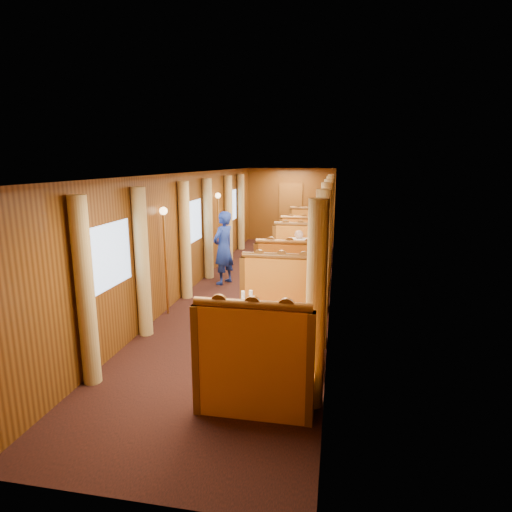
% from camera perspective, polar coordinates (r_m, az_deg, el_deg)
% --- Properties ---
extents(floor, '(3.00, 12.00, 0.01)m').
position_cam_1_polar(floor, '(9.29, 0.55, -4.54)').
color(floor, black).
rests_on(floor, ground).
extents(ceiling, '(3.00, 12.00, 0.01)m').
position_cam_1_polar(ceiling, '(8.88, 0.58, 11.07)').
color(ceiling, silver).
rests_on(ceiling, wall_left).
extents(wall_far, '(3.00, 0.01, 2.50)m').
position_cam_1_polar(wall_far, '(14.90, 4.65, 6.78)').
color(wall_far, brown).
rests_on(wall_far, floor).
extents(wall_near, '(3.00, 0.01, 2.50)m').
position_cam_1_polar(wall_near, '(3.48, -17.57, -13.12)').
color(wall_near, brown).
rests_on(wall_near, floor).
extents(wall_left, '(0.01, 12.00, 2.50)m').
position_cam_1_polar(wall_left, '(9.38, -8.51, 3.33)').
color(wall_left, brown).
rests_on(wall_left, floor).
extents(wall_right, '(0.01, 12.00, 2.50)m').
position_cam_1_polar(wall_right, '(8.87, 10.16, 2.75)').
color(wall_right, brown).
rests_on(wall_right, floor).
extents(doorway_far, '(0.80, 0.04, 2.00)m').
position_cam_1_polar(doorway_far, '(14.89, 4.62, 5.82)').
color(doorway_far, brown).
rests_on(doorway_far, floor).
extents(table_near, '(1.05, 0.72, 0.75)m').
position_cam_1_polar(table_near, '(5.80, 1.78, -11.37)').
color(table_near, white).
rests_on(table_near, floor).
extents(banquette_near_fwd, '(1.30, 0.55, 1.34)m').
position_cam_1_polar(banquette_near_fwd, '(4.88, -0.13, -15.59)').
color(banquette_near_fwd, '#BB4B14').
rests_on(banquette_near_fwd, floor).
extents(banquette_near_aft, '(1.30, 0.55, 1.34)m').
position_cam_1_polar(banquette_near_aft, '(6.71, 3.14, -7.53)').
color(banquette_near_aft, '#BB4B14').
rests_on(banquette_near_aft, floor).
extents(table_mid, '(1.05, 0.72, 0.75)m').
position_cam_1_polar(table_mid, '(9.09, 5.21, -2.52)').
color(table_mid, white).
rests_on(table_mid, floor).
extents(banquette_mid_fwd, '(1.30, 0.55, 1.34)m').
position_cam_1_polar(banquette_mid_fwd, '(8.10, 4.52, -4.02)').
color(banquette_mid_fwd, '#BB4B14').
rests_on(banquette_mid_fwd, floor).
extents(banquette_mid_aft, '(1.30, 0.55, 1.34)m').
position_cam_1_polar(banquette_mid_aft, '(10.06, 5.78, -0.78)').
color(banquette_mid_aft, '#BB4B14').
rests_on(banquette_mid_aft, floor).
extents(table_far, '(1.05, 0.72, 0.75)m').
position_cam_1_polar(table_far, '(12.49, 6.78, 1.58)').
color(table_far, white).
rests_on(table_far, floor).
extents(banquette_far_fwd, '(1.30, 0.55, 1.34)m').
position_cam_1_polar(banquette_far_fwd, '(11.49, 6.43, 0.88)').
color(banquette_far_fwd, '#BB4B14').
rests_on(banquette_far_fwd, floor).
extents(banquette_far_aft, '(1.30, 0.55, 1.34)m').
position_cam_1_polar(banquette_far_aft, '(13.48, 7.09, 2.58)').
color(banquette_far_aft, '#BB4B14').
rests_on(banquette_far_aft, floor).
extents(tea_tray, '(0.38, 0.31, 0.01)m').
position_cam_1_polar(tea_tray, '(5.61, 0.61, -8.00)').
color(tea_tray, silver).
rests_on(tea_tray, table_near).
extents(teapot_left, '(0.22, 0.20, 0.15)m').
position_cam_1_polar(teapot_left, '(5.59, -0.42, -7.35)').
color(teapot_left, silver).
rests_on(teapot_left, tea_tray).
extents(teapot_right, '(0.17, 0.13, 0.12)m').
position_cam_1_polar(teapot_right, '(5.51, 1.73, -7.77)').
color(teapot_right, silver).
rests_on(teapot_right, tea_tray).
extents(teapot_back, '(0.16, 0.13, 0.12)m').
position_cam_1_polar(teapot_back, '(5.71, 1.20, -7.05)').
color(teapot_back, silver).
rests_on(teapot_back, tea_tray).
extents(fruit_plate, '(0.20, 0.20, 0.05)m').
position_cam_1_polar(fruit_plate, '(5.53, 4.85, -8.23)').
color(fruit_plate, white).
rests_on(fruit_plate, table_near).
extents(cup_inboard, '(0.08, 0.08, 0.26)m').
position_cam_1_polar(cup_inboard, '(5.83, -1.73, -6.18)').
color(cup_inboard, white).
rests_on(cup_inboard, table_near).
extents(cup_outboard, '(0.08, 0.08, 0.26)m').
position_cam_1_polar(cup_outboard, '(5.84, -0.70, -6.11)').
color(cup_outboard, white).
rests_on(cup_outboard, table_near).
extents(rose_vase_mid, '(0.06, 0.06, 0.36)m').
position_cam_1_polar(rose_vase_mid, '(8.96, 5.02, 0.89)').
color(rose_vase_mid, silver).
rests_on(rose_vase_mid, table_mid).
extents(rose_vase_far, '(0.06, 0.06, 0.36)m').
position_cam_1_polar(rose_vase_far, '(12.41, 6.94, 4.09)').
color(rose_vase_far, silver).
rests_on(rose_vase_far, table_far).
extents(window_left_near, '(0.01, 1.20, 0.90)m').
position_cam_1_polar(window_left_near, '(6.19, -19.03, -0.04)').
color(window_left_near, '#8EADD6').
rests_on(window_left_near, wall_left).
extents(curtain_left_near_a, '(0.22, 0.22, 2.35)m').
position_cam_1_polar(curtain_left_near_a, '(5.56, -21.82, -4.56)').
color(curtain_left_near_a, tan).
rests_on(curtain_left_near_a, floor).
extents(curtain_left_near_b, '(0.22, 0.22, 2.35)m').
position_cam_1_polar(curtain_left_near_b, '(6.88, -14.93, -0.92)').
color(curtain_left_near_b, tan).
rests_on(curtain_left_near_b, floor).
extents(window_right_near, '(0.01, 1.20, 0.90)m').
position_cam_1_polar(window_right_near, '(5.39, 9.60, -1.31)').
color(window_right_near, '#8EADD6').
rests_on(window_right_near, wall_right).
extents(curtain_right_near_a, '(0.22, 0.22, 2.35)m').
position_cam_1_polar(curtain_right_near_a, '(4.73, 7.98, -6.72)').
color(curtain_right_near_a, tan).
rests_on(curtain_right_near_a, floor).
extents(curtain_right_near_b, '(0.22, 0.22, 2.35)m').
position_cam_1_polar(curtain_right_near_b, '(6.22, 8.70, -2.04)').
color(curtain_right_near_b, tan).
rests_on(curtain_right_near_b, floor).
extents(window_left_mid, '(0.01, 1.20, 0.90)m').
position_cam_1_polar(window_left_mid, '(9.34, -8.46, 4.54)').
color(window_left_mid, '#8EADD6').
rests_on(window_left_mid, wall_left).
extents(curtain_left_mid_a, '(0.22, 0.22, 2.35)m').
position_cam_1_polar(curtain_left_mid_a, '(8.63, -9.43, 2.00)').
color(curtain_left_mid_a, tan).
rests_on(curtain_left_mid_a, floor).
extents(curtain_left_mid_b, '(0.22, 0.22, 2.35)m').
position_cam_1_polar(curtain_left_mid_b, '(10.08, -6.41, 3.60)').
color(curtain_left_mid_b, tan).
rests_on(curtain_left_mid_b, floor).
extents(window_right_mid, '(0.01, 1.20, 0.90)m').
position_cam_1_polar(window_right_mid, '(8.83, 10.11, 4.03)').
color(window_right_mid, '#8EADD6').
rests_on(window_right_mid, wall_right).
extents(curtain_right_mid_a, '(0.22, 0.22, 2.35)m').
position_cam_1_polar(curtain_right_mid_a, '(8.11, 9.22, 1.35)').
color(curtain_right_mid_a, tan).
rests_on(curtain_right_mid_a, floor).
extents(curtain_right_mid_b, '(0.22, 0.22, 2.35)m').
position_cam_1_polar(curtain_right_mid_b, '(9.65, 9.49, 3.10)').
color(curtain_right_mid_b, tan).
rests_on(curtain_right_mid_b, floor).
extents(window_left_far, '(0.01, 1.20, 0.90)m').
position_cam_1_polar(window_left_far, '(12.68, -3.29, 6.72)').
color(window_left_far, '#8EADD6').
rests_on(window_left_far, wall_left).
extents(curtain_left_far_a, '(0.22, 0.22, 2.35)m').
position_cam_1_polar(curtain_left_far_a, '(11.93, -3.69, 5.02)').
color(curtain_left_far_a, tan).
rests_on(curtain_left_far_a, floor).
extents(curtain_left_far_b, '(0.22, 0.22, 2.35)m').
position_cam_1_polar(curtain_left_far_b, '(13.44, -2.04, 5.88)').
color(curtain_left_far_b, tan).
rests_on(curtain_left_far_b, floor).
extents(window_right_far, '(0.01, 1.20, 0.90)m').
position_cam_1_polar(window_right_far, '(12.31, 10.34, 6.36)').
color(window_right_far, '#8EADD6').
rests_on(window_right_far, wall_right).
extents(curtain_right_far_a, '(0.22, 0.22, 2.35)m').
position_cam_1_polar(curtain_right_far_a, '(11.57, 9.73, 4.63)').
color(curtain_right_far_a, tan).
rests_on(curtain_right_far_a, floor).
extents(curtain_right_far_b, '(0.22, 0.22, 2.35)m').
position_cam_1_polar(curtain_right_far_b, '(13.12, 9.87, 5.54)').
color(curtain_right_far_b, tan).
rests_on(curtain_right_far_b, floor).
extents(sconce_left_fore, '(0.14, 0.14, 1.95)m').
position_cam_1_polar(sconce_left_fore, '(7.71, -12.08, 2.23)').
color(sconce_left_fore, '#BF8C3F').
rests_on(sconce_left_fore, floor).
extents(sconce_right_fore, '(0.14, 0.14, 1.95)m').
position_cam_1_polar(sconce_right_fore, '(7.12, 9.21, 1.52)').
color(sconce_right_fore, '#BF8C3F').
rests_on(sconce_right_fore, floor).
extents(sconce_left_aft, '(0.14, 0.14, 1.95)m').
position_cam_1_polar(sconce_left_aft, '(10.98, -5.06, 5.46)').
color(sconce_left_aft, '#BF8C3F').
rests_on(sconce_left_aft, floor).
extents(sconce_right_aft, '(0.14, 0.14, 1.95)m').
position_cam_1_polar(sconce_right_aft, '(10.58, 9.77, 5.05)').
color(sconce_right_aft, '#BF8C3F').
rests_on(sconce_right_aft, floor).
extents(steward, '(0.61, 0.71, 1.65)m').
position_cam_1_polar(steward, '(9.60, -4.36, 1.07)').
color(steward, navy).
rests_on(steward, floor).
extents(passenger, '(0.40, 0.44, 0.76)m').
position_cam_1_polar(passenger, '(9.71, 5.68, 0.67)').
color(passenger, beige).
rests_on(passenger, banquette_mid_aft).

